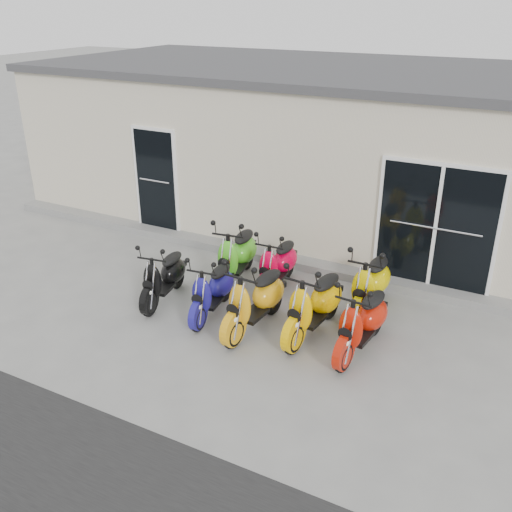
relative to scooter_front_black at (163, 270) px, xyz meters
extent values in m
plane|color=gray|center=(1.29, 0.29, -0.58)|extent=(80.00, 80.00, 0.00)
cube|color=beige|center=(1.29, 5.49, 1.02)|extent=(14.00, 6.00, 3.20)
cube|color=#3F3F42|center=(1.29, 5.49, 2.70)|extent=(14.20, 6.20, 0.16)
cube|color=gray|center=(1.29, 2.31, -0.50)|extent=(14.00, 0.40, 0.15)
cube|color=black|center=(-1.91, 2.46, 0.68)|extent=(1.07, 0.08, 2.22)
cube|color=black|center=(3.89, 2.46, 0.68)|extent=(2.02, 0.08, 2.22)
camera|label=1|loc=(5.33, -6.85, 4.18)|focal=40.00mm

